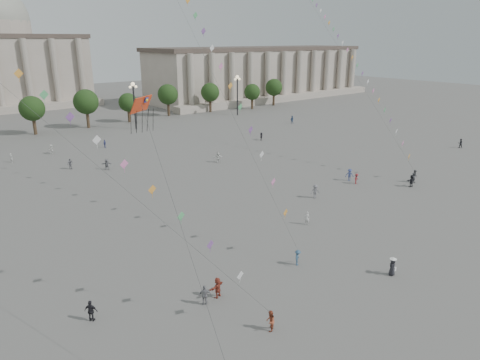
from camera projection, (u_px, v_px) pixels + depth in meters
ground at (335, 273)px, 38.15m from camera, size 360.00×360.00×0.00m
hall_east at (261, 73)px, 149.57m from camera, size 84.00×26.22×17.20m
tree_row at (55, 108)px, 93.91m from camera, size 137.12×5.12×8.00m
lamp_post_mid_east at (134, 97)px, 96.39m from camera, size 2.00×0.90×10.65m
lamp_post_far_east at (237, 88)px, 114.35m from camera, size 2.00×0.90×10.65m
person_crowd_0 at (105, 144)px, 81.79m from camera, size 0.91×0.86×1.51m
person_crowd_3 at (411, 181)px, 60.06m from camera, size 1.67×0.78×1.73m
person_crowd_4 at (51, 149)px, 77.38m from camera, size 1.48×1.47×1.71m
person_crowd_6 at (315, 191)px, 55.74m from camera, size 1.39×1.19×1.87m
person_crowd_7 at (218, 157)px, 71.92m from camera, size 1.70×1.14×1.76m
person_crowd_8 at (356, 179)px, 61.30m from camera, size 1.10×0.81×1.53m
person_crowd_9 at (261, 136)px, 87.74m from camera, size 1.40×1.36×1.60m
person_crowd_10 at (11, 158)px, 71.93m from camera, size 0.56×0.67×1.57m
person_crowd_12 at (107, 164)px, 67.94m from camera, size 1.68×1.18×1.74m
person_crowd_13 at (307, 218)px, 47.85m from camera, size 0.64×0.67×1.55m
person_crowd_14 at (350, 175)px, 62.57m from camera, size 1.29×1.33×1.83m
person_crowd_15 at (460, 143)px, 81.63m from camera, size 1.08×1.07×1.75m
person_crowd_16 at (70, 164)px, 68.21m from camera, size 1.13×0.80×1.78m
person_crowd_19 at (292, 120)px, 104.84m from camera, size 1.18×1.19×1.94m
tourist_1 at (91, 311)px, 31.41m from camera, size 0.98×1.01×1.69m
tourist_2 at (218, 287)px, 34.34m from camera, size 1.69×0.92×1.74m
tourist_3 at (205, 295)px, 33.36m from camera, size 1.05×0.85×1.67m
kite_flyer_0 at (270, 321)px, 30.37m from camera, size 0.99×0.96×1.60m
kite_flyer_1 at (298, 258)px, 39.24m from camera, size 1.11×1.03×1.51m
kite_flyer_2 at (415, 176)px, 61.96m from camera, size 1.09×1.15×1.87m
hat_person at (392, 266)px, 37.55m from camera, size 0.94×0.82×1.69m
dragon_kite at (143, 117)px, 27.87m from camera, size 2.15×7.54×19.65m
kite_train_east at (340, 42)px, 75.41m from camera, size 13.45×38.34×52.57m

